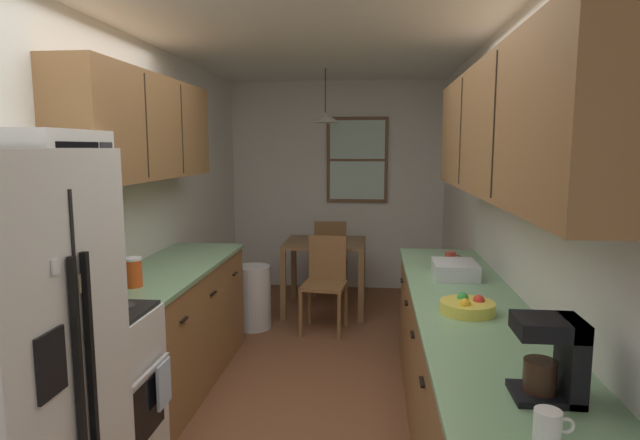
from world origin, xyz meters
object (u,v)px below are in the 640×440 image
object	(u,v)px
trash_bin	(253,297)
fruit_bowl	(467,306)
stove_range	(86,399)
dish_rack	(455,269)
dining_table	(325,253)
mug_by_coffeemaker	(451,258)
dining_chair_far	(330,254)
mug_spare	(548,426)
table_serving_bowl	(327,240)
coffee_maker	(556,356)
dining_chair_near	(325,279)
microwave_over_range	(49,164)
storage_canister	(133,272)

from	to	relation	value
trash_bin	fruit_bowl	distance (m)	2.80
stove_range	dish_rack	bearing A→B (deg)	28.00
dining_table	mug_by_coffeemaker	distance (m)	2.00
dining_chair_far	mug_spare	distance (m)	4.73
mug_spare	table_serving_bowl	world-z (taller)	mug_spare
stove_range	coffee_maker	size ratio (longest dim) A/B	3.89
trash_bin	coffee_maker	world-z (taller)	coffee_maker
trash_bin	dish_rack	distance (m)	2.29
dining_table	table_serving_bowl	world-z (taller)	table_serving_bowl
dining_chair_near	mug_spare	bearing A→B (deg)	-74.17
microwave_over_range	dining_table	distance (m)	3.42
coffee_maker	dish_rack	size ratio (longest dim) A/B	0.83
microwave_over_range	table_serving_bowl	xyz separation A→B (m)	(1.08, 2.99, -0.88)
trash_bin	mug_spare	size ratio (longest dim) A/B	5.27
storage_canister	dish_rack	bearing A→B (deg)	12.88
coffee_maker	mug_spare	distance (m)	0.32
microwave_over_range	fruit_bowl	bearing A→B (deg)	7.90
trash_bin	table_serving_bowl	distance (m)	0.98
dining_chair_far	dish_rack	distance (m)	2.85
stove_range	dining_chair_far	distance (m)	3.80
microwave_over_range	storage_canister	bearing A→B (deg)	79.85
storage_canister	coffee_maker	distance (m)	2.42
dining_table	dish_rack	xyz separation A→B (m)	(1.05, -2.03, 0.32)
mug_by_coffeemaker	table_serving_bowl	distance (m)	1.88
dish_rack	dining_chair_far	bearing A→B (deg)	111.76
mug_spare	dining_chair_near	bearing A→B (deg)	105.83
dining_table	fruit_bowl	world-z (taller)	fruit_bowl
trash_bin	dish_rack	world-z (taller)	dish_rack
dining_table	dining_chair_near	xyz separation A→B (m)	(0.06, -0.59, -0.13)
mug_by_coffeemaker	fruit_bowl	distance (m)	1.15
trash_bin	table_serving_bowl	size ratio (longest dim) A/B	3.32
table_serving_bowl	mug_spare	bearing A→B (deg)	-75.68
microwave_over_range	dining_table	size ratio (longest dim) A/B	0.69
stove_range	mug_spare	bearing A→B (deg)	-25.11
dining_chair_far	mug_spare	world-z (taller)	mug_spare
mug_by_coffeemaker	dish_rack	world-z (taller)	dish_rack
storage_canister	dish_rack	size ratio (longest dim) A/B	0.54
dining_table	storage_canister	bearing A→B (deg)	-110.88
stove_range	dining_table	xyz separation A→B (m)	(0.94, 3.09, 0.15)
stove_range	dish_rack	world-z (taller)	stove_range
dining_table	fruit_bowl	distance (m)	2.99
fruit_bowl	dish_rack	xyz separation A→B (m)	(0.05, 0.77, 0.01)
dining_chair_far	mug_by_coffeemaker	xyz separation A→B (m)	(1.07, -2.25, 0.45)
stove_range	dining_table	size ratio (longest dim) A/B	1.30
mug_by_coffeemaker	dish_rack	distance (m)	0.37
dining_chair_near	table_serving_bowl	size ratio (longest dim) A/B	4.87
fruit_bowl	table_serving_bowl	world-z (taller)	fruit_bowl
dining_chair_near	table_serving_bowl	distance (m)	0.57
stove_range	coffee_maker	xyz separation A→B (m)	(2.07, -0.64, 0.58)
microwave_over_range	coffee_maker	world-z (taller)	microwave_over_range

